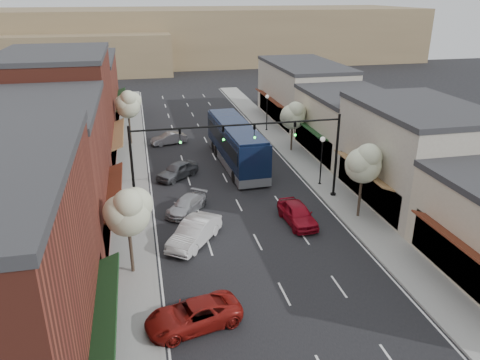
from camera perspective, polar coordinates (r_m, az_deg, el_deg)
ground at (r=30.44m, az=3.12°, el=-9.38°), size 160.00×160.00×0.00m
sidewalk_left at (r=46.25m, az=-13.19°, el=1.53°), size 2.80×73.00×0.15m
sidewalk_right at (r=48.79m, az=6.91°, el=3.06°), size 2.80×73.00×0.15m
curb_left at (r=46.24m, az=-11.46°, el=1.67°), size 0.25×73.00×0.17m
curb_right at (r=48.36m, az=5.33°, el=2.95°), size 0.25×73.00×0.17m
bldg_left_midnear at (r=33.67m, az=-23.73°, el=0.69°), size 10.14×14.10×9.40m
bldg_left_midfar at (r=46.69m, az=-20.99°, el=7.69°), size 10.14×14.10×10.90m
bldg_left_far at (r=62.46m, az=-18.98°, el=10.13°), size 10.14×18.10×8.40m
bldg_right_midnear at (r=39.21m, az=20.54°, el=2.89°), size 9.14×12.10×7.90m
bldg_right_midfar at (r=49.42m, az=13.12°, el=6.63°), size 9.14×12.10×6.40m
bldg_right_far at (r=61.87m, az=7.69°, el=10.54°), size 9.14×16.10×7.40m
hill_far at (r=115.59m, az=-9.23°, el=16.97°), size 120.00×30.00×12.00m
hill_near at (r=105.15m, az=-22.82°, el=14.00°), size 50.00×20.00×8.00m
signal_mast_right at (r=37.09m, az=8.40°, el=4.20°), size 8.22×0.46×7.00m
signal_mast_left at (r=34.85m, az=-9.22°, el=2.97°), size 8.22×0.46×7.00m
tree_right_near at (r=34.73m, az=14.92°, el=2.13°), size 2.85×2.65×5.95m
tree_right_far at (r=48.96m, az=6.51°, el=7.93°), size 2.85×2.65×5.43m
tree_left_near at (r=27.51m, az=-13.50°, el=-3.63°), size 2.85×2.65×5.69m
tree_left_far at (r=52.14m, az=-13.49°, el=9.03°), size 2.85×2.65×6.13m
lamp_post_near at (r=40.58m, az=9.94°, el=3.28°), size 0.44×0.44×4.44m
lamp_post_far at (r=56.51m, az=3.31°, el=8.92°), size 0.44×0.44×4.44m
coach_bus at (r=45.34m, az=-0.49°, el=4.44°), size 3.46×13.43×4.07m
red_hatchback at (r=34.46m, az=7.00°, el=-4.07°), size 2.12×4.67×1.55m
parked_car_a at (r=24.68m, az=-5.73°, el=-16.07°), size 5.29×3.30×1.36m
parked_car_b at (r=31.70m, az=-5.58°, el=-6.37°), size 4.35×5.05×1.64m
parked_car_c at (r=36.15m, az=-6.55°, el=-3.04°), size 3.93×4.34×1.21m
parked_car_d at (r=42.77m, az=-7.63°, el=1.18°), size 4.41×4.17×1.48m
parked_car_e at (r=52.57m, az=-8.68°, el=5.02°), size 4.09×2.25×1.28m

